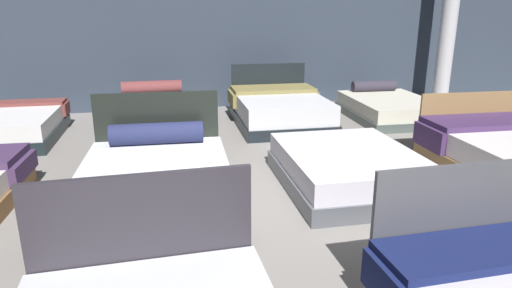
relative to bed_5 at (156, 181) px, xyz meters
The scene contains 10 objects.
ground_plane 1.17m from the bed_5, 12.53° to the right, with size 18.00×18.00×0.02m, color gray.
showroom_back_wall 5.21m from the bed_5, 77.13° to the left, with size 18.00×0.06×3.50m, color #333D4C.
bed_5 is the anchor object (origin of this frame).
bed_6 2.23m from the bed_5, ahead, with size 1.57×1.95×0.45m.
bed_7 4.51m from the bed_5, ahead, with size 1.79×2.05×0.88m.
bed_8 3.77m from the bed_5, 127.00° to the left, with size 1.50×1.93×0.50m.
bed_9 2.99m from the bed_5, 90.32° to the left, with size 1.62×2.06×0.79m.
bed_10 3.78m from the bed_5, 53.80° to the left, with size 1.68×2.10×1.00m.
bed_11 5.39m from the bed_5, 34.45° to the left, with size 1.60×2.14×0.61m.
support_pillar 7.52m from the bed_5, 32.90° to the left, with size 0.34×0.34×3.50m, color silver.
Camera 1 is at (-1.03, -4.37, 2.05)m, focal length 31.17 mm.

